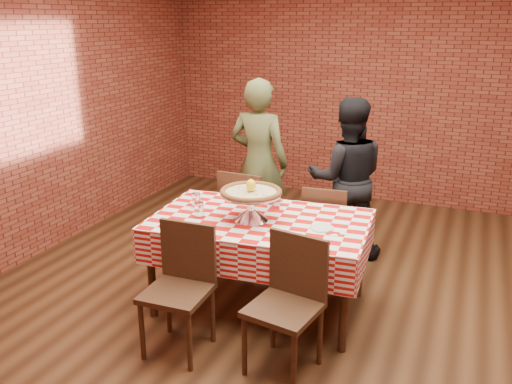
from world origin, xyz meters
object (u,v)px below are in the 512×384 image
Objects in this scene: pizza at (251,192)px; chair_near_left at (177,293)px; table at (260,264)px; diner_olive at (259,163)px; water_glass_left at (199,210)px; water_glass_right at (196,200)px; chair_near_right at (283,309)px; condiment_caddy at (275,199)px; diner_black at (347,179)px; chair_far_left at (249,215)px; chair_far_right at (326,229)px; pizza_stand at (251,206)px.

chair_near_left is (-0.23, -0.74, -0.53)m from pizza.
diner_olive reaches higher than table.
water_glass_right is at bearing 124.50° from water_glass_left.
chair_near_right is (1.04, -0.76, -0.36)m from water_glass_right.
condiment_caddy reaches higher than water_glass_left.
pizza is 0.30× the size of diner_black.
water_glass_left is at bearing 94.51° from diner_olive.
chair_far_left is 1.07× the size of chair_far_right.
diner_black reaches higher than chair_near_left.
table is 1.82× the size of chair_near_right.
water_glass_right is 1.55m from diner_black.
condiment_caddy is 0.17× the size of chair_near_left.
pizza_stand is 0.55× the size of chair_far_right.
pizza is 1.37m from diner_olive.
chair_far_left is (-0.13, 1.55, 0.01)m from chair_near_left.
pizza_stand is 0.93m from chair_near_right.
condiment_caddy is at bearing 123.46° from chair_near_right.
water_glass_right is at bearing 32.91° from chair_far_right.
diner_olive is at bearing 94.33° from chair_near_left.
diner_black reaches higher than table.
diner_olive is at bearing 112.79° from table.
pizza is at bearing -104.92° from condiment_caddy.
diner_black is (0.80, 0.50, 0.32)m from chair_far_left.
chair_near_left is (-0.23, -0.74, -0.41)m from pizza_stand.
condiment_caddy is at bearing 51.17° from diner_black.
diner_black reaches higher than chair_near_right.
pizza_stand is at bearing 59.39° from chair_far_right.
condiment_caddy is at bearing 21.85° from water_glass_right.
pizza_stand is 1.38m from diner_black.
water_glass_left is 0.79× the size of condiment_caddy.
diner_black reaches higher than chair_far_left.
condiment_caddy is 0.16× the size of chair_near_right.
pizza is 0.94m from chair_near_left.
chair_far_right is 1.05m from diner_olive.
pizza_stand is 0.53× the size of chair_near_right.
condiment_caddy is 0.75m from chair_far_left.
chair_far_left reaches higher than chair_near_right.
chair_far_right is (0.31, 0.48, -0.40)m from condiment_caddy.
chair_far_left reaches higher than table.
diner_olive is 0.90m from diner_black.
chair_near_right is at bearing -31.81° from water_glass_left.
pizza is at bearing 111.59° from diner_olive.
diner_black reaches higher than water_glass_right.
chair_far_left reaches higher than water_glass_right.
pizza is at bearing -141.74° from table.
pizza is at bearing 53.22° from diner_black.
pizza_stand is 0.98m from chair_far_left.
chair_far_left is 0.59× the size of diner_black.
pizza_stand reaches higher than table.
pizza is 0.55× the size of chair_far_right.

